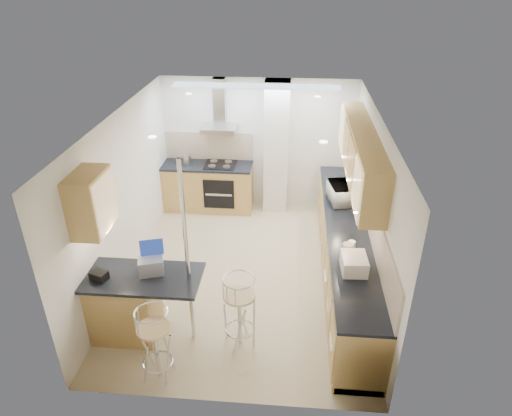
# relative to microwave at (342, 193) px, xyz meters

# --- Properties ---
(ground) EXTENTS (4.80, 4.80, 0.00)m
(ground) POSITION_rel_microwave_xyz_m (-1.45, -0.77, -1.07)
(ground) COLOR tan
(ground) RESTS_ON ground
(room_shell) EXTENTS (3.64, 4.84, 2.51)m
(room_shell) POSITION_rel_microwave_xyz_m (-1.13, -0.40, 0.47)
(room_shell) COLOR silver
(room_shell) RESTS_ON ground
(right_counter) EXTENTS (0.63, 4.40, 0.92)m
(right_counter) POSITION_rel_microwave_xyz_m (0.05, -0.77, -0.61)
(right_counter) COLOR #A78142
(right_counter) RESTS_ON ground
(back_counter) EXTENTS (1.70, 0.63, 0.92)m
(back_counter) POSITION_rel_microwave_xyz_m (-2.40, 1.33, -0.61)
(back_counter) COLOR #A78142
(back_counter) RESTS_ON ground
(peninsula) EXTENTS (1.47, 0.72, 0.94)m
(peninsula) POSITION_rel_microwave_xyz_m (-2.58, -2.22, -0.60)
(peninsula) COLOR #A78142
(peninsula) RESTS_ON ground
(microwave) EXTENTS (0.46, 0.60, 0.30)m
(microwave) POSITION_rel_microwave_xyz_m (0.00, 0.00, 0.00)
(microwave) COLOR white
(microwave) RESTS_ON right_counter
(laptop) EXTENTS (0.35, 0.30, 0.20)m
(laptop) POSITION_rel_microwave_xyz_m (-2.47, -2.14, -0.03)
(laptop) COLOR #ABAEB3
(laptop) RESTS_ON peninsula
(bag) EXTENTS (0.23, 0.20, 0.11)m
(bag) POSITION_rel_microwave_xyz_m (-3.05, -2.32, -0.08)
(bag) COLOR black
(bag) RESTS_ON peninsula
(bar_stool_near) EXTENTS (0.50, 0.50, 0.98)m
(bar_stool_near) POSITION_rel_microwave_xyz_m (-2.26, -2.87, -0.58)
(bar_stool_near) COLOR tan
(bar_stool_near) RESTS_ON ground
(bar_stool_end) EXTENTS (0.59, 0.59, 1.03)m
(bar_stool_end) POSITION_rel_microwave_xyz_m (-1.37, -2.28, -0.56)
(bar_stool_end) COLOR tan
(bar_stool_end) RESTS_ON ground
(jar_a) EXTENTS (0.16, 0.16, 0.16)m
(jar_a) POSITION_rel_microwave_xyz_m (0.00, -0.15, -0.07)
(jar_a) COLOR silver
(jar_a) RESTS_ON right_counter
(jar_b) EXTENTS (0.12, 0.12, 0.16)m
(jar_b) POSITION_rel_microwave_xyz_m (0.21, 0.39, -0.07)
(jar_b) COLOR silver
(jar_b) RESTS_ON right_counter
(jar_c) EXTENTS (0.15, 0.15, 0.20)m
(jar_c) POSITION_rel_microwave_xyz_m (-0.04, -1.58, -0.05)
(jar_c) COLOR #BFB599
(jar_c) RESTS_ON right_counter
(jar_d) EXTENTS (0.10, 0.10, 0.14)m
(jar_d) POSITION_rel_microwave_xyz_m (0.02, -1.40, -0.08)
(jar_d) COLOR white
(jar_d) RESTS_ON right_counter
(bread_bin) EXTENTS (0.32, 0.40, 0.20)m
(bread_bin) POSITION_rel_microwave_xyz_m (0.01, -1.85, -0.05)
(bread_bin) COLOR silver
(bread_bin) RESTS_ON right_counter
(kettle) EXTENTS (0.16, 0.16, 0.20)m
(kettle) POSITION_rel_microwave_xyz_m (-2.78, 1.29, -0.05)
(kettle) COLOR #B2B4B7
(kettle) RESTS_ON back_counter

